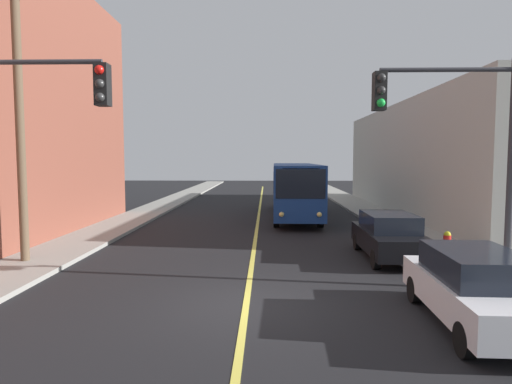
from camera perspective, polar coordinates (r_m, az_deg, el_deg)
The scene contains 12 objects.
ground_plane at distance 10.92m, azimuth -1.30°, elevation -14.51°, with size 120.00×120.00×0.00m, color black.
sidewalk_left at distance 22.02m, azimuth -19.27°, elevation -4.91°, with size 2.50×90.00×0.15m, color gray.
sidewalk_right at distance 21.69m, azimuth 19.62°, elevation -5.06°, with size 2.50×90.00×0.15m, color gray.
lane_stripe_center at distance 25.57m, azimuth 0.29°, elevation -3.56°, with size 0.16×60.00×0.01m, color #D8CC4C.
building_right_warehouse at distance 31.42m, azimuth 27.93°, elevation 3.76°, with size 12.00×25.06×6.95m.
city_bus at distance 26.63m, azimuth 5.08°, elevation 0.66°, with size 2.76×12.19×3.20m.
parked_car_white at distance 10.42m, azimuth 26.80°, elevation -11.07°, with size 1.97×4.47×1.62m.
parked_car_black at distance 16.13m, azimuth 16.97°, elevation -5.42°, with size 1.85×4.42×1.62m.
utility_pole_near at distance 16.42m, azimuth -28.65°, elevation 11.94°, with size 2.40×0.28×10.38m.
traffic_signal_left_corner at distance 12.07m, azimuth -28.13°, elevation 7.52°, with size 3.75×0.48×6.00m.
traffic_signal_right_corner at distance 12.69m, azimuth 24.44°, elevation 7.47°, with size 3.75×0.48×6.00m.
fire_hydrant at distance 16.83m, azimuth 23.72°, elevation -6.09°, with size 0.44×0.26×0.84m.
Camera 1 is at (0.49, -10.32, 3.53)m, focal length 30.58 mm.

